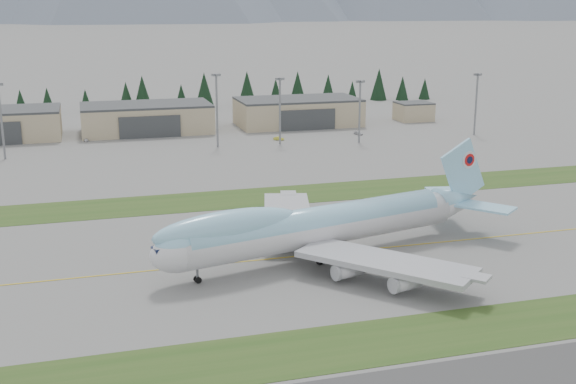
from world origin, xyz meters
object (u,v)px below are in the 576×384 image
object	(u,v)px
service_vehicle_b	(279,140)
boeing_747_freighter	(319,225)
hangar_right	(298,112)
service_vehicle_a	(86,141)
hangar_center	(146,118)
service_vehicle_c	(358,135)

from	to	relation	value
service_vehicle_b	boeing_747_freighter	bearing A→B (deg)	-158.96
hangar_right	service_vehicle_a	bearing A→B (deg)	-170.70
service_vehicle_a	service_vehicle_b	bearing A→B (deg)	-29.85
hangar_right	service_vehicle_b	distance (m)	34.94
service_vehicle_a	service_vehicle_b	xyz separation A→B (m)	(66.24, -16.86, 0.00)
hangar_right	service_vehicle_a	size ratio (longest dim) A/B	15.74
hangar_center	hangar_right	size ratio (longest dim) A/B	1.00
boeing_747_freighter	hangar_right	xyz separation A→B (m)	(42.02, 152.09, -1.22)
boeing_747_freighter	hangar_center	xyz separation A→B (m)	(-17.98, 152.09, -1.22)
boeing_747_freighter	service_vehicle_a	world-z (taller)	boeing_747_freighter
hangar_right	service_vehicle_b	bearing A→B (deg)	-118.31
hangar_center	service_vehicle_c	size ratio (longest dim) A/B	11.01
hangar_center	service_vehicle_b	distance (m)	53.44
hangar_right	hangar_center	bearing A→B (deg)	180.00
service_vehicle_a	service_vehicle_c	size ratio (longest dim) A/B	0.70
service_vehicle_c	hangar_center	bearing A→B (deg)	149.38
service_vehicle_a	service_vehicle_b	world-z (taller)	service_vehicle_b
hangar_center	service_vehicle_c	xyz separation A→B (m)	(75.16, -27.61, -5.39)
hangar_center	hangar_right	bearing A→B (deg)	0.00
hangar_center	service_vehicle_b	bearing A→B (deg)	-34.86
boeing_747_freighter	service_vehicle_a	distance (m)	144.54
service_vehicle_c	service_vehicle_b	bearing A→B (deg)	174.58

